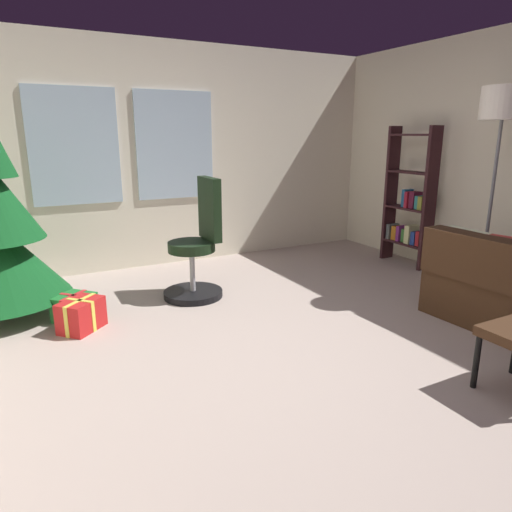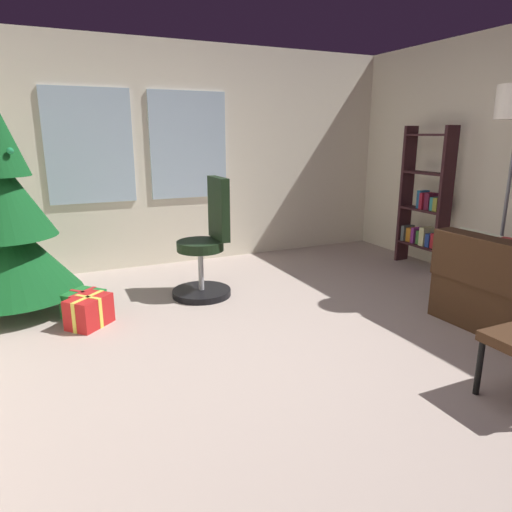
{
  "view_description": "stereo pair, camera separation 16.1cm",
  "coord_description": "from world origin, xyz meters",
  "px_view_note": "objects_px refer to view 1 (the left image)",
  "views": [
    {
      "loc": [
        -1.59,
        -2.48,
        1.51
      ],
      "look_at": [
        -0.27,
        0.02,
        0.76
      ],
      "focal_mm": 32.36,
      "sensor_mm": 36.0,
      "label": 1
    },
    {
      "loc": [
        -1.45,
        -2.55,
        1.51
      ],
      "look_at": [
        -0.27,
        0.02,
        0.76
      ],
      "focal_mm": 32.36,
      "sensor_mm": 36.0,
      "label": 2
    }
  ],
  "objects_px": {
    "bookshelf": "(410,204)",
    "floor_lamp": "(502,118)",
    "gift_box_green": "(75,307)",
    "office_chair": "(198,251)",
    "gift_box_red": "(81,315)"
  },
  "relations": [
    {
      "from": "bookshelf",
      "to": "floor_lamp",
      "type": "bearing_deg",
      "value": -101.91
    },
    {
      "from": "office_chair",
      "to": "bookshelf",
      "type": "distance_m",
      "value": 2.62
    },
    {
      "from": "gift_box_red",
      "to": "gift_box_green",
      "type": "height_order",
      "value": "gift_box_red"
    },
    {
      "from": "bookshelf",
      "to": "floor_lamp",
      "type": "relative_size",
      "value": 0.84
    },
    {
      "from": "gift_box_green",
      "to": "floor_lamp",
      "type": "height_order",
      "value": "floor_lamp"
    },
    {
      "from": "gift_box_green",
      "to": "office_chair",
      "type": "bearing_deg",
      "value": 3.09
    },
    {
      "from": "gift_box_green",
      "to": "bookshelf",
      "type": "relative_size",
      "value": 0.24
    },
    {
      "from": "gift_box_red",
      "to": "gift_box_green",
      "type": "bearing_deg",
      "value": 94.57
    },
    {
      "from": "office_chair",
      "to": "gift_box_red",
      "type": "bearing_deg",
      "value": -164.43
    },
    {
      "from": "gift_box_green",
      "to": "office_chair",
      "type": "height_order",
      "value": "office_chair"
    },
    {
      "from": "gift_box_green",
      "to": "bookshelf",
      "type": "bearing_deg",
      "value": -0.4
    },
    {
      "from": "gift_box_green",
      "to": "bookshelf",
      "type": "height_order",
      "value": "bookshelf"
    },
    {
      "from": "gift_box_red",
      "to": "gift_box_green",
      "type": "relative_size",
      "value": 1.04
    },
    {
      "from": "gift_box_red",
      "to": "bookshelf",
      "type": "xyz_separation_m",
      "value": [
        3.72,
        0.22,
        0.59
      ]
    },
    {
      "from": "floor_lamp",
      "to": "gift_box_red",
      "type": "bearing_deg",
      "value": 164.18
    }
  ]
}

